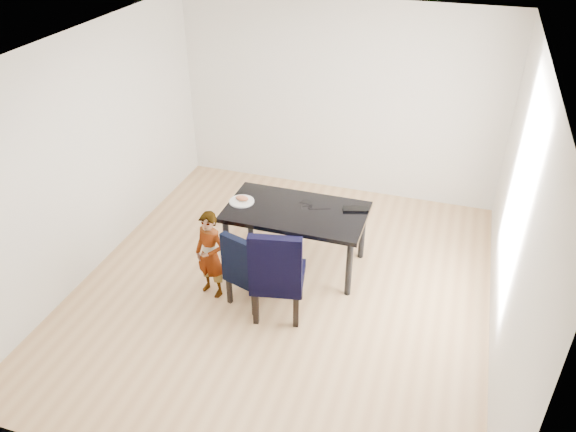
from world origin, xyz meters
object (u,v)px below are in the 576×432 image
(dining_table, at_px, (296,237))
(child, at_px, (210,255))
(chair_left, at_px, (251,266))
(laptop, at_px, (356,207))
(chair_right, at_px, (278,269))
(plate, at_px, (242,201))

(dining_table, relative_size, child, 1.55)
(dining_table, height_order, chair_left, chair_left)
(dining_table, relative_size, laptop, 5.33)
(child, distance_m, laptop, 1.74)
(chair_left, bearing_deg, child, -160.36)
(laptop, bearing_deg, dining_table, 5.10)
(chair_left, xyz_separation_m, chair_right, (0.33, -0.08, 0.10))
(chair_left, relative_size, laptop, 3.03)
(dining_table, bearing_deg, chair_left, -108.18)
(chair_left, distance_m, chair_right, 0.35)
(chair_right, bearing_deg, dining_table, 83.84)
(chair_right, relative_size, child, 1.07)
(dining_table, xyz_separation_m, laptop, (0.64, 0.25, 0.39))
(child, xyz_separation_m, plate, (0.07, 0.78, 0.24))
(child, relative_size, laptop, 3.44)
(dining_table, distance_m, chair_left, 0.82)
(chair_left, relative_size, plate, 3.10)
(chair_left, xyz_separation_m, plate, (-0.40, 0.76, 0.30))
(chair_left, height_order, laptop, chair_left)
(chair_left, height_order, chair_right, chair_right)
(dining_table, bearing_deg, chair_right, -85.09)
(dining_table, distance_m, chair_right, 0.88)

